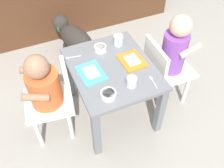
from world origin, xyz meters
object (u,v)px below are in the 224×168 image
Objects in this scene: dining_table at (112,76)px; veggie_bowl_far at (100,48)px; dog at (74,37)px; water_cup_right at (118,41)px; veggie_bowl_near at (108,94)px; spoon_by_right_tray at (153,81)px; spoon_by_left_tray at (72,57)px; seated_child_right at (172,53)px; food_tray_right at (132,61)px; seated_child_left at (46,88)px; food_tray_left at (91,73)px; water_cup_left at (132,82)px.

dining_table is 0.20m from veggie_bowl_far.
dining_table is at bearing -84.55° from dog.
veggie_bowl_far is (-0.13, -0.01, -0.01)m from water_cup_right.
veggie_bowl_near is 0.28m from spoon_by_right_tray.
spoon_by_left_tray is at bearing -179.27° from water_cup_right.
veggie_bowl_near is (-0.51, -0.17, 0.01)m from seated_child_right.
spoon_by_right_tray is (0.03, -0.20, -0.00)m from food_tray_right.
spoon_by_left_tray is at bearing 39.23° from seated_child_left.
water_cup_right is 0.13m from veggie_bowl_far.
water_cup_right reaches higher than spoon_by_left_tray.
dining_table is at bearing -124.06° from water_cup_right.
water_cup_right is at bearing 5.45° from veggie_bowl_far.
spoon_by_left_tray is (0.21, 0.17, 0.02)m from seated_child_left.
food_tray_right is 0.23m from veggie_bowl_far.
seated_child_right is 6.99× the size of spoon_by_right_tray.
food_tray_right is at bearing -87.11° from water_cup_right.
dining_table is 8.70× the size of water_cup_right.
food_tray_left is 0.22m from veggie_bowl_far.
water_cup_right is at bearing 77.10° from water_cup_left.
dog is 8.21× the size of water_cup_left.
seated_child_right is at bearing -26.67° from veggie_bowl_far.
dining_table is 0.16m from food_tray_right.
veggie_bowl_near is (-0.11, -0.20, 0.10)m from dining_table.
food_tray_left reaches higher than dog.
seated_child_right is 8.97× the size of veggie_bowl_far.
seated_child_right reaches higher than dog.
dog is at bearing 73.63° from spoon_by_left_tray.
seated_child_right is at bearing -55.43° from dog.
water_cup_left is (0.10, -0.82, 0.22)m from dog.
seated_child_left is at bearing -157.87° from veggie_bowl_far.
veggie_bowl_near is (-0.24, -0.39, -0.01)m from water_cup_right.
water_cup_right is at bearing 35.93° from food_tray_left.
dog is 0.70m from food_tray_right.
seated_child_right is at bearing -3.17° from seated_child_left.
food_tray_left is (-0.07, -0.64, 0.20)m from dog.
veggie_bowl_far reaches higher than dog.
water_cup_right is 0.39m from spoon_by_right_tray.
seated_child_right reaches higher than water_cup_right.
spoon_by_left_tray is at bearing 137.39° from dining_table.
spoon_by_left_tray is (-0.60, 0.22, -0.00)m from seated_child_right.
food_tray_right is at bearing -51.09° from veggie_bowl_far.
dining_table is 3.30× the size of food_tray_right.
spoon_by_left_tray is (-0.14, -0.46, 0.20)m from dog.
dining_table is at bearing 61.74° from veggie_bowl_near.
veggie_bowl_near is (0.30, -0.22, 0.04)m from seated_child_left.
seated_child_left is 3.37× the size of food_tray_left.
water_cup_left is at bearing -158.21° from seated_child_right.
food_tray_left is 2.83× the size of water_cup_right.
dining_table reaches higher than dog.
food_tray_right is 3.04× the size of water_cup_left.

